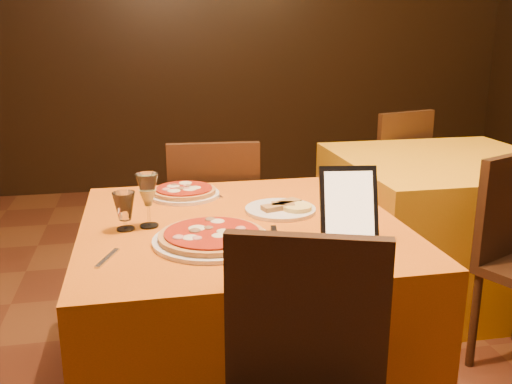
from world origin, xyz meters
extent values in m
cube|color=black|center=(0.00, 3.50, 1.40)|extent=(6.00, 0.01, 2.80)
cube|color=#C85E0C|center=(-0.07, 0.24, 0.38)|extent=(1.10, 1.10, 0.75)
cube|color=orange|center=(1.18, 1.04, 0.38)|extent=(1.10, 1.10, 0.75)
cylinder|color=white|center=(-0.19, 0.05, 0.76)|extent=(0.38, 0.38, 0.01)
cylinder|color=#AD4C23|center=(-0.19, 0.05, 0.77)|extent=(0.34, 0.34, 0.02)
cylinder|color=white|center=(-0.24, 0.59, 0.76)|extent=(0.28, 0.28, 0.01)
cylinder|color=#AD4C23|center=(-0.24, 0.59, 0.77)|extent=(0.26, 0.26, 0.02)
cylinder|color=white|center=(0.09, 0.32, 0.76)|extent=(0.26, 0.26, 0.01)
cylinder|color=olive|center=(0.09, 0.32, 0.77)|extent=(0.16, 0.16, 0.02)
cube|color=black|center=(0.23, -0.02, 0.87)|extent=(0.19, 0.12, 0.23)
cube|color=#B0AFB6|center=(0.00, 0.00, 0.75)|extent=(0.05, 0.22, 0.01)
cube|color=silver|center=(-0.51, -0.02, 0.75)|extent=(0.07, 0.14, 0.01)
cube|color=#B0B1B7|center=(-0.12, 0.61, 0.75)|extent=(0.06, 0.16, 0.01)
camera|label=1|loc=(-0.39, -1.63, 1.39)|focal=40.00mm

